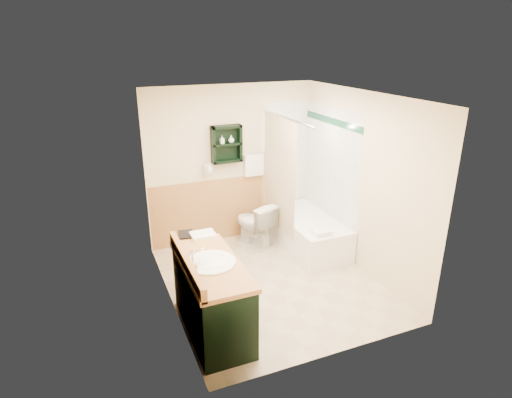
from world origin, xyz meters
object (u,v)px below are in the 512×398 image
(hair_dryer, at_px, (207,169))
(vanity_book, at_px, (178,227))
(toilet, at_px, (254,224))
(vanity, at_px, (212,297))
(soap_bottle_a, at_px, (222,142))
(bathtub, at_px, (307,232))
(soap_bottle_b, at_px, (231,140))
(wall_shelf, at_px, (227,144))

(hair_dryer, distance_m, vanity_book, 1.55)
(hair_dryer, distance_m, toilet, 1.10)
(toilet, bearing_deg, vanity_book, 16.22)
(vanity_book, bearing_deg, toilet, 46.29)
(hair_dryer, height_order, toilet, hair_dryer)
(vanity, distance_m, soap_bottle_a, 2.51)
(bathtub, height_order, soap_bottle_a, soap_bottle_a)
(vanity, bearing_deg, soap_bottle_b, 64.85)
(wall_shelf, distance_m, bathtub, 1.80)
(vanity, xyz_separation_m, vanity_book, (-0.17, 0.76, 0.53))
(wall_shelf, height_order, bathtub, wall_shelf)
(toilet, height_order, vanity_book, vanity_book)
(hair_dryer, bearing_deg, toilet, -28.90)
(soap_bottle_a, xyz_separation_m, soap_bottle_b, (0.14, 0.00, 0.02))
(vanity, bearing_deg, hair_dryer, 74.12)
(wall_shelf, relative_size, toilet, 0.79)
(vanity, xyz_separation_m, bathtub, (1.92, 1.37, -0.17))
(soap_bottle_b, bearing_deg, soap_bottle_a, 180.00)
(hair_dryer, height_order, vanity_book, hair_dryer)
(hair_dryer, distance_m, bathtub, 1.79)
(wall_shelf, height_order, soap_bottle_a, wall_shelf)
(bathtub, height_order, vanity_book, vanity_book)
(toilet, xyz_separation_m, soap_bottle_a, (-0.38, 0.31, 1.25))
(wall_shelf, xyz_separation_m, vanity, (-0.89, -2.07, -1.13))
(vanity, bearing_deg, wall_shelf, 66.58)
(bathtub, xyz_separation_m, soap_bottle_a, (-1.09, 0.69, 1.35))
(vanity, relative_size, vanity_book, 5.62)
(wall_shelf, bearing_deg, soap_bottle_a, -175.86)
(hair_dryer, relative_size, soap_bottle_a, 2.05)
(wall_shelf, height_order, soap_bottle_b, wall_shelf)
(hair_dryer, distance_m, soap_bottle_a, 0.46)
(hair_dryer, xyz_separation_m, soap_bottle_a, (0.23, -0.03, 0.39))
(wall_shelf, relative_size, vanity_book, 2.36)
(hair_dryer, distance_m, vanity, 2.31)
(vanity_book, height_order, soap_bottle_b, soap_bottle_b)
(toilet, xyz_separation_m, vanity_book, (-1.37, -0.99, 0.60))
(vanity, height_order, bathtub, vanity)
(toilet, distance_m, soap_bottle_a, 1.34)
(toilet, height_order, soap_bottle_a, soap_bottle_a)
(vanity_book, bearing_deg, vanity, -67.37)
(vanity_book, bearing_deg, hair_dryer, 70.64)
(vanity, xyz_separation_m, soap_bottle_a, (0.83, 2.06, 1.18))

